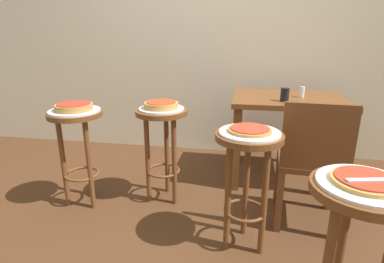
% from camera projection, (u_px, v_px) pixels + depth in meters
% --- Properties ---
extents(ground_plane, '(6.00, 6.00, 0.00)m').
position_uv_depth(ground_plane, '(184.00, 242.00, 1.89)').
color(ground_plane, '#4C2D19').
extents(back_wall, '(6.00, 0.10, 3.00)m').
position_uv_depth(back_wall, '(216.00, 3.00, 2.98)').
color(back_wall, beige).
rests_on(back_wall, ground_plane).
extents(stool_foreground, '(0.37, 0.37, 0.71)m').
position_uv_depth(stool_foreground, '(356.00, 231.00, 1.15)').
color(stool_foreground, brown).
rests_on(stool_foreground, ground_plane).
extents(serving_plate_foreground, '(0.33, 0.33, 0.01)m').
position_uv_depth(serving_plate_foreground, '(365.00, 184.00, 1.09)').
color(serving_plate_foreground, white).
rests_on(serving_plate_foreground, stool_foreground).
extents(pizza_foreground, '(0.24, 0.24, 0.02)m').
position_uv_depth(pizza_foreground, '(366.00, 180.00, 1.08)').
color(pizza_foreground, tan).
rests_on(pizza_foreground, serving_plate_foreground).
extents(stool_middle, '(0.37, 0.37, 0.71)m').
position_uv_depth(stool_middle, '(248.00, 166.00, 1.71)').
color(stool_middle, brown).
rests_on(stool_middle, ground_plane).
extents(serving_plate_middle, '(0.33, 0.33, 0.01)m').
position_uv_depth(serving_plate_middle, '(250.00, 133.00, 1.65)').
color(serving_plate_middle, white).
rests_on(serving_plate_middle, stool_middle).
extents(pizza_middle, '(0.24, 0.24, 0.02)m').
position_uv_depth(pizza_middle, '(250.00, 130.00, 1.65)').
color(pizza_middle, '#B78442').
rests_on(pizza_middle, serving_plate_middle).
extents(stool_leftside, '(0.37, 0.37, 0.71)m').
position_uv_depth(stool_leftside, '(78.00, 138.00, 2.18)').
color(stool_leftside, brown).
rests_on(stool_leftside, ground_plane).
extents(serving_plate_leftside, '(0.35, 0.35, 0.01)m').
position_uv_depth(serving_plate_leftside, '(74.00, 111.00, 2.12)').
color(serving_plate_leftside, silver).
rests_on(serving_plate_leftside, stool_leftside).
extents(pizza_leftside, '(0.25, 0.25, 0.05)m').
position_uv_depth(pizza_leftside, '(74.00, 107.00, 2.11)').
color(pizza_leftside, '#B78442').
rests_on(pizza_leftside, serving_plate_leftside).
extents(stool_rear, '(0.37, 0.37, 0.71)m').
position_uv_depth(stool_rear, '(162.00, 135.00, 2.24)').
color(stool_rear, brown).
rests_on(stool_rear, ground_plane).
extents(serving_plate_rear, '(0.32, 0.32, 0.01)m').
position_uv_depth(serving_plate_rear, '(161.00, 109.00, 2.18)').
color(serving_plate_rear, silver).
rests_on(serving_plate_rear, stool_rear).
extents(pizza_rear, '(0.24, 0.24, 0.05)m').
position_uv_depth(pizza_rear, '(161.00, 105.00, 2.17)').
color(pizza_rear, tan).
rests_on(pizza_rear, serving_plate_rear).
extents(dining_table, '(0.91, 0.71, 0.72)m').
position_uv_depth(dining_table, '(288.00, 111.00, 2.57)').
color(dining_table, brown).
rests_on(dining_table, ground_plane).
extents(cup_near_edge, '(0.07, 0.07, 0.10)m').
position_uv_depth(cup_near_edge, '(285.00, 95.00, 2.35)').
color(cup_near_edge, black).
rests_on(cup_near_edge, dining_table).
extents(condiment_shaker, '(0.04, 0.04, 0.09)m').
position_uv_depth(condiment_shaker, '(302.00, 92.00, 2.50)').
color(condiment_shaker, white).
rests_on(condiment_shaker, dining_table).
extents(wooden_chair, '(0.43, 0.43, 0.85)m').
position_uv_depth(wooden_chair, '(312.00, 160.00, 1.92)').
color(wooden_chair, '#5B3319').
rests_on(wooden_chair, ground_plane).
extents(pizza_server_knife, '(0.22, 0.07, 0.01)m').
position_uv_depth(pizza_server_knife, '(378.00, 180.00, 1.05)').
color(pizza_server_knife, silver).
rests_on(pizza_server_knife, pizza_foreground).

